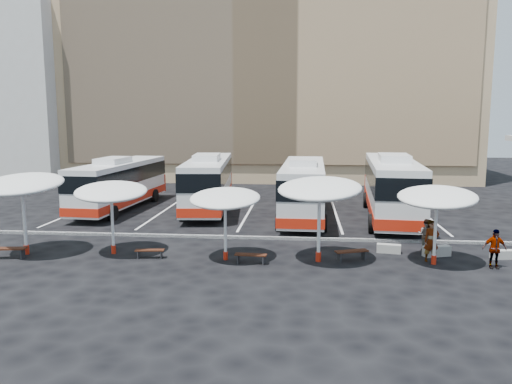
# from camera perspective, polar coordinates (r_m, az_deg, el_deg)

# --- Properties ---
(ground) EXTENTS (120.00, 120.00, 0.00)m
(ground) POSITION_cam_1_polar(r_m,az_deg,el_deg) (26.77, -2.74, -5.58)
(ground) COLOR black
(ground) RESTS_ON ground
(sandstone_building) EXTENTS (42.00, 18.25, 29.60)m
(sandstone_building) POSITION_cam_1_polar(r_m,az_deg,el_deg) (58.02, 1.73, 14.53)
(sandstone_building) COLOR tan
(sandstone_building) RESTS_ON ground
(apartment_block) EXTENTS (14.00, 14.00, 18.00)m
(apartment_block) POSITION_cam_1_polar(r_m,az_deg,el_deg) (62.41, -25.58, 9.95)
(apartment_block) COLOR beige
(apartment_block) RESTS_ON ground
(curb_divider) EXTENTS (34.00, 0.25, 0.15)m
(curb_divider) POSITION_cam_1_polar(r_m,az_deg,el_deg) (27.23, -2.60, -5.17)
(curb_divider) COLOR black
(curb_divider) RESTS_ON ground
(bay_lines) EXTENTS (24.15, 12.00, 0.01)m
(bay_lines) POSITION_cam_1_polar(r_m,az_deg,el_deg) (34.52, -0.88, -2.37)
(bay_lines) COLOR white
(bay_lines) RESTS_ON ground
(bus_0) EXTENTS (3.36, 12.08, 3.79)m
(bus_0) POSITION_cam_1_polar(r_m,az_deg,el_deg) (36.87, -15.26, 1.07)
(bus_0) COLOR silver
(bus_0) RESTS_ON ground
(bus_1) EXTENTS (3.83, 12.86, 4.02)m
(bus_1) POSITION_cam_1_polar(r_m,az_deg,el_deg) (35.80, -5.44, 1.31)
(bus_1) COLOR silver
(bus_1) RESTS_ON ground
(bus_2) EXTENTS (3.16, 12.57, 3.97)m
(bus_2) POSITION_cam_1_polar(r_m,az_deg,el_deg) (32.71, 5.43, 0.59)
(bus_2) COLOR silver
(bus_2) RESTS_ON ground
(bus_3) EXTENTS (3.96, 13.63, 4.26)m
(bus_3) POSITION_cam_1_polar(r_m,az_deg,el_deg) (33.36, 15.20, 0.74)
(bus_3) COLOR silver
(bus_3) RESTS_ON ground
(sunshade_0) EXTENTS (3.83, 3.88, 3.98)m
(sunshade_0) POSITION_cam_1_polar(r_m,az_deg,el_deg) (25.95, -25.18, 0.78)
(sunshade_0) COLOR silver
(sunshade_0) RESTS_ON ground
(sunshade_1) EXTENTS (4.15, 4.19, 3.55)m
(sunshade_1) POSITION_cam_1_polar(r_m,az_deg,el_deg) (24.63, -16.22, 0.02)
(sunshade_1) COLOR silver
(sunshade_1) RESTS_ON ground
(sunshade_2) EXTENTS (3.33, 3.37, 3.38)m
(sunshade_2) POSITION_cam_1_polar(r_m,az_deg,el_deg) (22.67, -3.55, -0.74)
(sunshade_2) COLOR silver
(sunshade_2) RESTS_ON ground
(sunshade_3) EXTENTS (4.70, 4.73, 3.94)m
(sunshade_3) POSITION_cam_1_polar(r_m,az_deg,el_deg) (22.46, 7.28, 0.35)
(sunshade_3) COLOR silver
(sunshade_3) RESTS_ON ground
(sunshade_4) EXTENTS (4.33, 4.36, 3.58)m
(sunshade_4) POSITION_cam_1_polar(r_m,az_deg,el_deg) (23.30, 19.99, -0.57)
(sunshade_4) COLOR silver
(sunshade_4) RESTS_ON ground
(wood_bench_0) EXTENTS (1.71, 0.68, 0.51)m
(wood_bench_0) POSITION_cam_1_polar(r_m,az_deg,el_deg) (26.04, -26.50, -5.99)
(wood_bench_0) COLOR black
(wood_bench_0) RESTS_ON ground
(wood_bench_1) EXTENTS (1.37, 0.51, 0.41)m
(wood_bench_1) POSITION_cam_1_polar(r_m,az_deg,el_deg) (23.94, -12.05, -6.68)
(wood_bench_1) COLOR black
(wood_bench_1) RESTS_ON ground
(wood_bench_2) EXTENTS (1.46, 0.48, 0.44)m
(wood_bench_2) POSITION_cam_1_polar(r_m,az_deg,el_deg) (22.57, -0.60, -7.36)
(wood_bench_2) COLOR black
(wood_bench_2) RESTS_ON ground
(wood_bench_3) EXTENTS (1.59, 0.92, 0.47)m
(wood_bench_3) POSITION_cam_1_polar(r_m,az_deg,el_deg) (23.45, 10.87, -6.84)
(wood_bench_3) COLOR black
(wood_bench_3) RESTS_ON ground
(conc_bench_0) EXTENTS (1.18, 0.58, 0.42)m
(conc_bench_0) POSITION_cam_1_polar(r_m,az_deg,el_deg) (25.18, 14.93, -6.26)
(conc_bench_0) COLOR gray
(conc_bench_0) RESTS_ON ground
(conc_bench_1) EXTENTS (1.38, 0.83, 0.49)m
(conc_bench_1) POSITION_cam_1_polar(r_m,az_deg,el_deg) (25.27, 19.95, -6.36)
(conc_bench_1) COLOR gray
(conc_bench_1) RESTS_ON ground
(conc_bench_2) EXTENTS (1.13, 0.51, 0.41)m
(conc_bench_2) POSITION_cam_1_polar(r_m,az_deg,el_deg) (26.02, 26.37, -6.42)
(conc_bench_2) COLOR gray
(conc_bench_2) RESTS_ON ground
(passenger_0) EXTENTS (0.75, 0.53, 1.92)m
(passenger_0) POSITION_cam_1_polar(r_m,az_deg,el_deg) (24.12, 19.41, -5.29)
(passenger_0) COLOR black
(passenger_0) RESTS_ON ground
(passenger_1) EXTENTS (0.98, 0.93, 1.60)m
(passenger_1) POSITION_cam_1_polar(r_m,az_deg,el_deg) (25.93, 18.89, -4.68)
(passenger_1) COLOR black
(passenger_1) RESTS_ON ground
(passenger_2) EXTENTS (1.02, 0.43, 1.74)m
(passenger_2) POSITION_cam_1_polar(r_m,az_deg,el_deg) (24.11, 25.60, -5.87)
(passenger_2) COLOR black
(passenger_2) RESTS_ON ground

